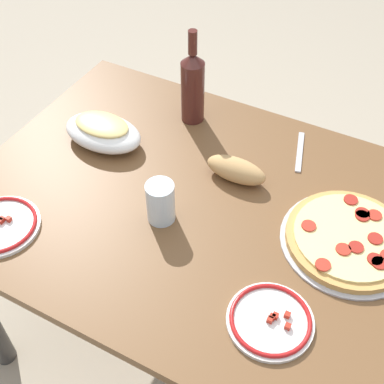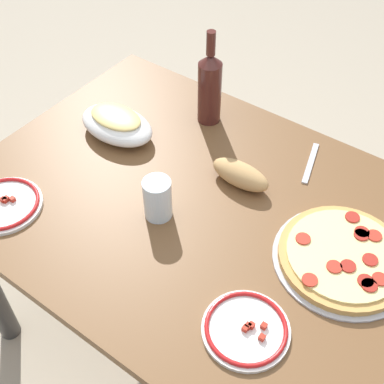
# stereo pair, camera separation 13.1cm
# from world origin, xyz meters

# --- Properties ---
(ground_plane) EXTENTS (8.00, 8.00, 0.00)m
(ground_plane) POSITION_xyz_m (0.00, 0.00, 0.00)
(ground_plane) COLOR tan
(ground_plane) RESTS_ON ground
(dining_table) EXTENTS (1.18, 0.89, 0.71)m
(dining_table) POSITION_xyz_m (0.00, 0.00, 0.59)
(dining_table) COLOR brown
(dining_table) RESTS_ON ground
(pepperoni_pizza) EXTENTS (0.33, 0.33, 0.03)m
(pepperoni_pizza) POSITION_xyz_m (0.40, 0.05, 0.72)
(pepperoni_pizza) COLOR #B7B7BC
(pepperoni_pizza) RESTS_ON dining_table
(baked_pasta_dish) EXTENTS (0.24, 0.15, 0.08)m
(baked_pasta_dish) POSITION_xyz_m (-0.34, 0.09, 0.75)
(baked_pasta_dish) COLOR white
(baked_pasta_dish) RESTS_ON dining_table
(wine_bottle) EXTENTS (0.07, 0.07, 0.29)m
(wine_bottle) POSITION_xyz_m (-0.16, 0.30, 0.83)
(wine_bottle) COLOR #471E19
(wine_bottle) RESTS_ON dining_table
(water_glass) EXTENTS (0.07, 0.07, 0.11)m
(water_glass) POSITION_xyz_m (-0.04, -0.09, 0.76)
(water_glass) COLOR silver
(water_glass) RESTS_ON dining_table
(side_plate_near) EXTENTS (0.19, 0.19, 0.02)m
(side_plate_near) POSITION_xyz_m (0.31, -0.24, 0.72)
(side_plate_near) COLOR white
(side_plate_near) RESTS_ON dining_table
(side_plate_far) EXTENTS (0.20, 0.20, 0.02)m
(side_plate_far) POSITION_xyz_m (-0.38, -0.31, 0.72)
(side_plate_far) COLOR white
(side_plate_far) RESTS_ON dining_table
(bread_loaf) EXTENTS (0.17, 0.07, 0.06)m
(bread_loaf) POSITION_xyz_m (0.07, 0.13, 0.74)
(bread_loaf) COLOR tan
(bread_loaf) RESTS_ON dining_table
(fork_left) EXTENTS (0.06, 0.17, 0.00)m
(fork_left) POSITION_xyz_m (0.19, 0.31, 0.71)
(fork_left) COLOR #B7B7BC
(fork_left) RESTS_ON dining_table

